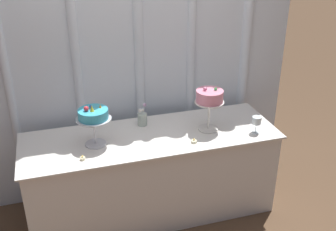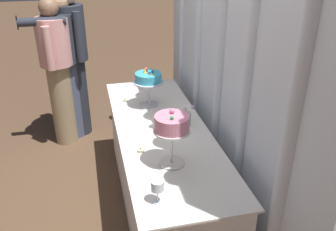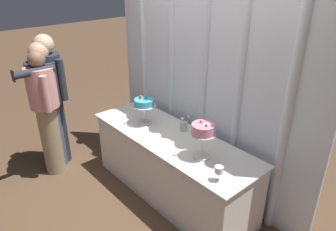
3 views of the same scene
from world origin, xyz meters
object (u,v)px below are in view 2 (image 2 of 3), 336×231
object	(u,v)px
cake_table	(162,169)
tealight_near_left	(141,150)
cake_display_nearright	(172,126)
guest_man_pink_jacket	(57,69)
wine_glass	(157,186)
guest_man_dark_suit	(73,55)
tealight_far_left	(125,100)
cake_display_nearleft	(148,80)
guest_girl_blue_dress	(65,62)
flower_vase	(186,118)

from	to	relation	value
cake_table	tealight_near_left	world-z (taller)	tealight_near_left
cake_display_nearright	guest_man_pink_jacket	world-z (taller)	guest_man_pink_jacket
cake_display_nearright	wine_glass	size ratio (longest dim) A/B	2.66
guest_man_dark_suit	tealight_near_left	bearing A→B (deg)	13.82
tealight_far_left	tealight_near_left	world-z (taller)	tealight_far_left
cake_display_nearleft	guest_man_dark_suit	distance (m)	1.25
cake_display_nearright	tealight_far_left	distance (m)	1.11
wine_glass	tealight_near_left	world-z (taller)	wine_glass
cake_table	tealight_near_left	distance (m)	0.54
cake_display_nearleft	tealight_far_left	size ratio (longest dim) A/B	8.88
tealight_far_left	guest_man_pink_jacket	bearing A→B (deg)	-141.13
tealight_far_left	guest_girl_blue_dress	bearing A→B (deg)	-149.27
cake_display_nearright	wine_glass	distance (m)	0.43
flower_vase	tealight_far_left	xyz separation A→B (m)	(-0.56, -0.42, -0.05)
cake_display_nearright	tealight_far_left	xyz separation A→B (m)	(-1.07, -0.18, -0.27)
cake_display_nearright	tealight_far_left	size ratio (longest dim) A/B	9.74
cake_display_nearright	guest_man_dark_suit	bearing A→B (deg)	-162.76
cake_table	flower_vase	bearing A→B (deg)	96.44
tealight_near_left	guest_girl_blue_dress	world-z (taller)	guest_girl_blue_dress
cake_display_nearright	guest_man_dark_suit	distance (m)	2.11
cake_table	cake_display_nearleft	distance (m)	0.77
wine_glass	tealight_far_left	xyz separation A→B (m)	(-1.42, -0.01, -0.10)
cake_table	cake_display_nearleft	bearing A→B (deg)	-177.46
tealight_near_left	guest_girl_blue_dress	distance (m)	1.87
cake_display_nearleft	guest_girl_blue_dress	size ratio (longest dim) A/B	0.21
cake_table	guest_man_pink_jacket	size ratio (longest dim) A/B	1.31
cake_table	guest_man_dark_suit	distance (m)	1.76
cake_display_nearright	guest_man_pink_jacket	size ratio (longest dim) A/B	0.24
guest_man_pink_jacket	cake_table	bearing A→B (deg)	31.83
cake_table	tealight_far_left	size ratio (longest dim) A/B	53.08
guest_girl_blue_dress	guest_man_pink_jacket	xyz separation A→B (m)	(0.14, -0.08, -0.03)
tealight_far_left	guest_man_dark_suit	xyz separation A→B (m)	(-0.95, -0.45, 0.18)
wine_glass	guest_girl_blue_dress	bearing A→B (deg)	-166.75
flower_vase	guest_man_pink_jacket	bearing A→B (deg)	-141.92
cake_table	cake_display_nearright	bearing A→B (deg)	-4.73
guest_girl_blue_dress	wine_glass	bearing A→B (deg)	13.25
cake_display_nearright	tealight_near_left	world-z (taller)	cake_display_nearright
cake_display_nearleft	cake_display_nearright	world-z (taller)	cake_display_nearright
cake_display_nearleft	guest_girl_blue_dress	xyz separation A→B (m)	(-1.03, -0.74, -0.11)
cake_display_nearright	guest_girl_blue_dress	world-z (taller)	guest_girl_blue_dress
flower_vase	guest_girl_blue_dress	distance (m)	1.75
cake_table	guest_girl_blue_dress	distance (m)	1.75
cake_display_nearleft	tealight_near_left	size ratio (longest dim) A/B	7.32
guest_man_dark_suit	guest_man_pink_jacket	world-z (taller)	guest_man_dark_suit
cake_display_nearright	cake_table	bearing A→B (deg)	175.27
cake_display_nearright	guest_man_pink_jacket	bearing A→B (deg)	-156.55
flower_vase	tealight_far_left	distance (m)	0.70
wine_glass	flower_vase	world-z (taller)	flower_vase
tealight_far_left	guest_girl_blue_dress	size ratio (longest dim) A/B	0.02
cake_display_nearleft	tealight_near_left	distance (m)	0.81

